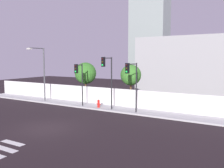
% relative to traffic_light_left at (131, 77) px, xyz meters
% --- Properties ---
extents(ground_plane, '(80.00, 80.00, 0.00)m').
position_rel_traffic_light_left_xyz_m(ground_plane, '(-3.56, -6.81, -3.49)').
color(ground_plane, black).
extents(sidewalk, '(36.00, 2.40, 0.15)m').
position_rel_traffic_light_left_xyz_m(sidewalk, '(-3.56, 1.39, -3.41)').
color(sidewalk, '#B4B4B4').
rests_on(sidewalk, ground).
extents(perimeter_wall, '(36.00, 0.18, 1.80)m').
position_rel_traffic_light_left_xyz_m(perimeter_wall, '(-3.56, 2.68, -2.44)').
color(perimeter_wall, white).
rests_on(perimeter_wall, sidewalk).
extents(traffic_light_left, '(0.49, 1.61, 4.55)m').
position_rel_traffic_light_left_xyz_m(traffic_light_left, '(0.00, 0.00, 0.00)').
color(traffic_light_left, black).
rests_on(traffic_light_left, sidewalk).
extents(traffic_light_center, '(0.34, 1.25, 4.38)m').
position_rel_traffic_light_left_xyz_m(traffic_light_center, '(-6.03, 0.19, -0.13)').
color(traffic_light_center, black).
rests_on(traffic_light_center, sidewalk).
extents(traffic_light_right, '(0.46, 1.41, 5.08)m').
position_rel_traffic_light_left_xyz_m(traffic_light_right, '(-2.60, 0.14, 0.35)').
color(traffic_light_right, black).
rests_on(traffic_light_right, sidewalk).
extents(street_lamp_curbside, '(0.61, 2.22, 6.16)m').
position_rel_traffic_light_left_xyz_m(street_lamp_curbside, '(-11.76, 0.61, 0.38)').
color(street_lamp_curbside, '#4C4C51').
rests_on(street_lamp_curbside, sidewalk).
extents(fire_hydrant, '(0.44, 0.26, 0.81)m').
position_rel_traffic_light_left_xyz_m(fire_hydrant, '(-4.06, 0.82, -2.90)').
color(fire_hydrant, red).
rests_on(fire_hydrant, sidewalk).
extents(roadside_tree_leftmost, '(2.55, 2.55, 4.65)m').
position_rel_traffic_light_left_xyz_m(roadside_tree_leftmost, '(-7.81, 3.69, -0.12)').
color(roadside_tree_leftmost, brown).
rests_on(roadside_tree_leftmost, ground).
extents(roadside_tree_midleft, '(2.20, 2.20, 4.46)m').
position_rel_traffic_light_left_xyz_m(roadside_tree_midleft, '(-1.86, 3.69, -0.14)').
color(roadside_tree_midleft, brown).
rests_on(roadside_tree_midleft, ground).
extents(low_building_distant, '(15.19, 6.00, 8.23)m').
position_rel_traffic_light_left_xyz_m(low_building_distant, '(1.54, 16.68, 0.63)').
color(low_building_distant, '#A1A1A1').
rests_on(low_building_distant, ground).
extents(tower_on_skyline, '(7.44, 5.00, 29.79)m').
position_rel_traffic_light_left_xyz_m(tower_on_skyline, '(-9.76, 28.68, 11.41)').
color(tower_on_skyline, gray).
rests_on(tower_on_skyline, ground).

